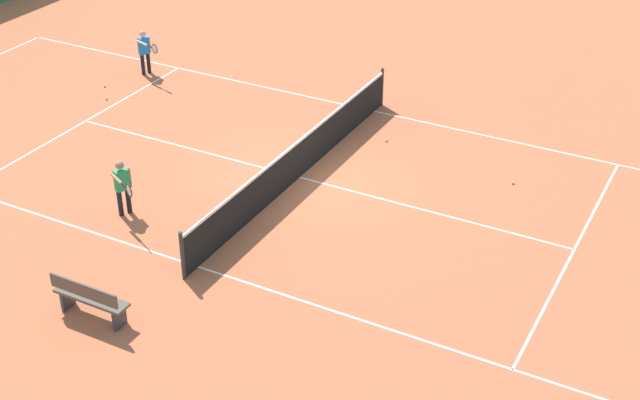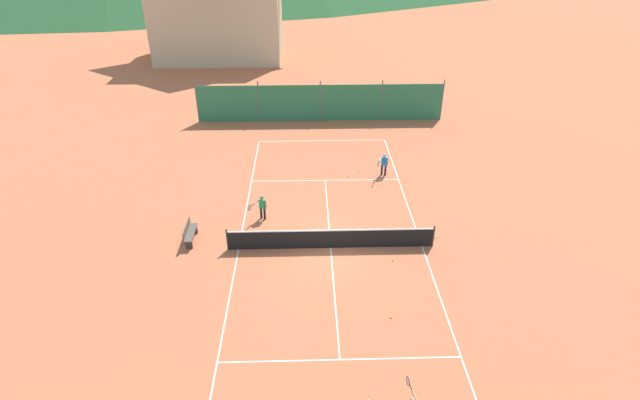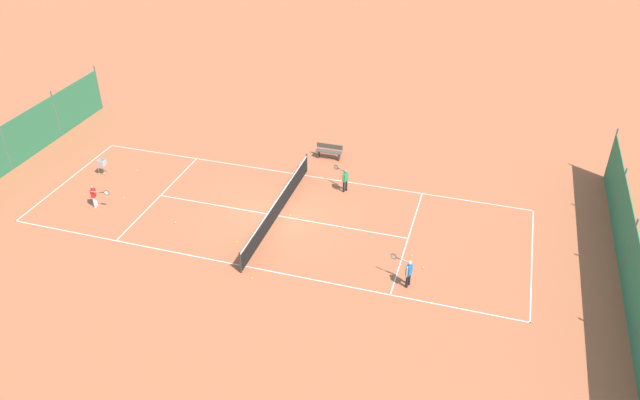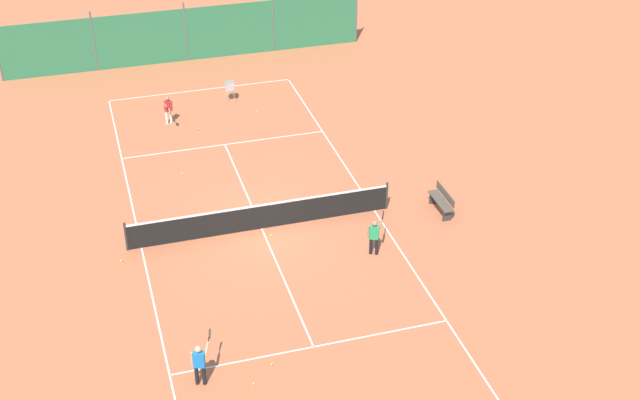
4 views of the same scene
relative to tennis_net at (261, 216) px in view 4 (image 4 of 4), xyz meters
name	(u,v)px [view 4 (image 4 of 4)]	position (x,y,z in m)	size (l,w,h in m)	color
ground_plane	(262,228)	(0.00, 0.00, -0.50)	(600.00, 600.00, 0.00)	#B7603D
court_line_markings	(262,228)	(0.00, 0.00, -0.50)	(8.25, 23.85, 0.01)	white
tennis_net	(261,216)	(0.00, 0.00, 0.00)	(9.18, 0.08, 1.06)	#2D2D2D
windscreen_fence_near	(186,35)	(0.00, -15.50, 0.81)	(17.28, 0.08, 2.90)	#2D754C
player_far_baseline	(200,361)	(3.31, 6.93, 0.27)	(0.71, 1.00, 1.32)	black
player_near_baseline	(168,108)	(1.86, -8.90, 0.22)	(0.41, 1.05, 1.23)	white
player_near_service	(375,234)	(-3.21, 2.49, 0.25)	(0.81, 0.92, 1.29)	black
tennis_ball_alley_left	(254,383)	(1.97, 7.41, -0.47)	(0.07, 0.07, 0.07)	#CCE033
tennis_ball_service_box	(257,112)	(-1.88, -8.88, -0.47)	(0.07, 0.07, 0.07)	#CCE033
tennis_ball_alley_right	(271,235)	(-0.20, 0.56, -0.47)	(0.07, 0.07, 0.07)	#CCE033
tennis_ball_by_net_right	(181,224)	(2.62, -1.03, -0.47)	(0.07, 0.07, 0.07)	#CCE033
tennis_ball_by_net_left	(272,364)	(1.32, 6.79, -0.47)	(0.07, 0.07, 0.07)	#CCE033
tennis_ball_near_corner	(182,174)	(2.02, -4.47, -0.47)	(0.07, 0.07, 0.07)	#CCE033
tennis_ball_far_corner	(199,129)	(0.78, -8.05, -0.47)	(0.07, 0.07, 0.07)	#CCE033
tennis_ball_mid_court	(121,261)	(4.82, 0.61, -0.47)	(0.07, 0.07, 0.07)	#CCE033
ball_hopper	(230,87)	(-1.06, -10.39, 0.16)	(0.36, 0.36, 0.89)	#B7B7BC
courtside_bench	(442,201)	(-6.34, 0.75, -0.05)	(0.36, 1.50, 0.84)	#51473D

